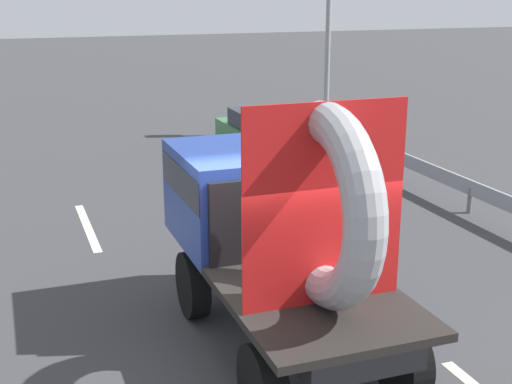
# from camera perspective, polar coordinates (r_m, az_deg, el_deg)

# --- Properties ---
(ground_plane) EXTENTS (120.00, 120.00, 0.00)m
(ground_plane) POSITION_cam_1_polar(r_m,az_deg,el_deg) (9.37, 2.50, -13.04)
(ground_plane) COLOR #38383A
(flatbed_truck) EXTENTS (2.02, 4.66, 3.44)m
(flatbed_truck) POSITION_cam_1_polar(r_m,az_deg,el_deg) (9.31, 1.14, -2.02)
(flatbed_truck) COLOR black
(flatbed_truck) RESTS_ON ground_plane
(distant_sedan) EXTENTS (1.66, 3.88, 1.26)m
(distant_sedan) POSITION_cam_1_polar(r_m,az_deg,el_deg) (19.60, 0.70, 4.82)
(distant_sedan) COLOR black
(distant_sedan) RESTS_ON ground_plane
(traffic_light) EXTENTS (0.42, 0.36, 5.60)m
(traffic_light) POSITION_cam_1_polar(r_m,az_deg,el_deg) (22.38, 5.88, 13.88)
(traffic_light) COLOR gray
(traffic_light) RESTS_ON ground_plane
(guardrail) EXTENTS (0.10, 13.70, 0.71)m
(guardrail) POSITION_cam_1_polar(r_m,az_deg,el_deg) (16.70, 13.44, 1.80)
(guardrail) COLOR gray
(guardrail) RESTS_ON ground_plane
(lane_dash_left_far) EXTENTS (0.16, 2.97, 0.01)m
(lane_dash_left_far) POSITION_cam_1_polar(r_m,az_deg,el_deg) (14.38, -13.41, -2.74)
(lane_dash_left_far) COLOR beige
(lane_dash_left_far) RESTS_ON ground_plane
(lane_dash_right_far) EXTENTS (0.16, 2.44, 0.01)m
(lane_dash_right_far) POSITION_cam_1_polar(r_m,az_deg,el_deg) (15.31, -0.01, -1.11)
(lane_dash_right_far) COLOR beige
(lane_dash_right_far) RESTS_ON ground_plane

